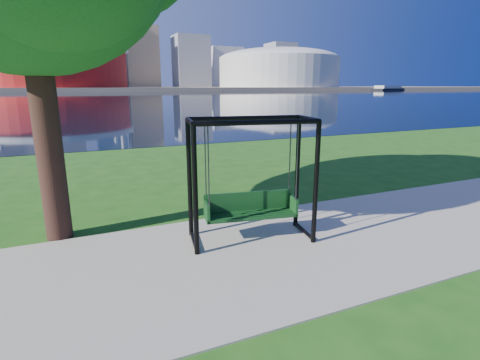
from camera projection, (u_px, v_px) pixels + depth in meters
ground at (246, 243)px, 7.01m from camera, size 900.00×900.00×0.00m
path at (258, 253)px, 6.56m from camera, size 120.00×4.00×0.03m
river at (81, 97)px, 97.32m from camera, size 900.00×180.00×0.02m
far_bank at (72, 88)px, 277.69m from camera, size 900.00×228.00×2.00m
stadium at (51, 65)px, 207.64m from camera, size 83.00×83.00×32.00m
arena at (279, 67)px, 264.57m from camera, size 84.00×84.00×26.56m
skyline at (61, 40)px, 279.33m from camera, size 392.00×66.00×96.50m
swing at (251, 183)px, 6.92m from camera, size 2.40×1.38×2.32m
barge at (388, 88)px, 242.15m from camera, size 31.64×17.78×3.07m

